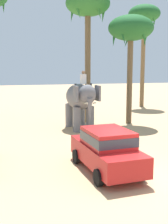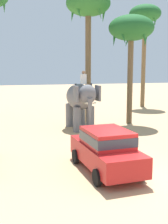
{
  "view_description": "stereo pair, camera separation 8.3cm",
  "coord_description": "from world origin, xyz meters",
  "px_view_note": "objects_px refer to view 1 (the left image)",
  "views": [
    {
      "loc": [
        -5.07,
        -9.19,
        4.07
      ],
      "look_at": [
        -0.54,
        6.26,
        1.6
      ],
      "focal_mm": 46.58,
      "sensor_mm": 36.0,
      "label": 1
    },
    {
      "loc": [
        -4.99,
        -9.21,
        4.07
      ],
      "look_at": [
        -0.54,
        6.26,
        1.6
      ],
      "focal_mm": 46.58,
      "sensor_mm": 36.0,
      "label": 2
    }
  ],
  "objects_px": {
    "elephant_with_mahout": "(80,100)",
    "palm_tree_left_of_road": "(88,8)",
    "palm_tree_near_hut": "(144,18)",
    "car_sedan_foreground": "(107,148)",
    "palm_tree_behind_elephant": "(131,31)"
  },
  "relations": [
    {
      "from": "palm_tree_behind_elephant",
      "to": "palm_tree_left_of_road",
      "type": "xyz_separation_m",
      "value": [
        -2.74,
        1.42,
        1.65
      ]
    },
    {
      "from": "car_sedan_foreground",
      "to": "palm_tree_left_of_road",
      "type": "relative_size",
      "value": 0.44
    },
    {
      "from": "car_sedan_foreground",
      "to": "palm_tree_behind_elephant",
      "type": "xyz_separation_m",
      "value": [
        5.15,
        8.99,
        5.7
      ]
    },
    {
      "from": "car_sedan_foreground",
      "to": "palm_tree_left_of_road",
      "type": "distance_m",
      "value": 12.97
    },
    {
      "from": "car_sedan_foreground",
      "to": "palm_tree_near_hut",
      "type": "bearing_deg",
      "value": 58.65
    },
    {
      "from": "elephant_with_mahout",
      "to": "palm_tree_near_hut",
      "type": "xyz_separation_m",
      "value": [
        9.27,
        9.18,
        7.03
      ]
    },
    {
      "from": "palm_tree_behind_elephant",
      "to": "palm_tree_near_hut",
      "type": "relative_size",
      "value": 0.75
    },
    {
      "from": "palm_tree_near_hut",
      "to": "palm_tree_left_of_road",
      "type": "relative_size",
      "value": 1.09
    },
    {
      "from": "elephant_with_mahout",
      "to": "palm_tree_left_of_road",
      "type": "distance_m",
      "value": 6.88
    },
    {
      "from": "palm_tree_behind_elephant",
      "to": "palm_tree_near_hut",
      "type": "height_order",
      "value": "palm_tree_near_hut"
    },
    {
      "from": "car_sedan_foreground",
      "to": "palm_tree_near_hut",
      "type": "relative_size",
      "value": 0.4
    },
    {
      "from": "elephant_with_mahout",
      "to": "palm_tree_left_of_road",
      "type": "xyz_separation_m",
      "value": [
        1.26,
        2.48,
        6.29
      ]
    },
    {
      "from": "palm_tree_near_hut",
      "to": "palm_tree_left_of_road",
      "type": "height_order",
      "value": "palm_tree_near_hut"
    },
    {
      "from": "elephant_with_mahout",
      "to": "palm_tree_near_hut",
      "type": "height_order",
      "value": "palm_tree_near_hut"
    },
    {
      "from": "car_sedan_foreground",
      "to": "palm_tree_left_of_road",
      "type": "height_order",
      "value": "palm_tree_left_of_road"
    }
  ]
}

